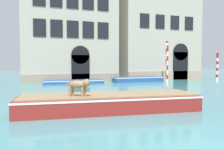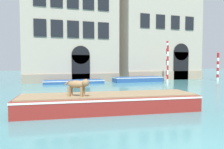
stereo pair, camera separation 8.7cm
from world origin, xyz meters
TOP-DOWN VIEW (x-y plane):
  - palazzo_left at (-0.72, 23.72)m, footprint 10.51×6.13m
  - palazzo_right at (10.82, 23.73)m, footprint 10.30×6.13m
  - boat_foreground at (-1.01, 6.20)m, footprint 8.03×2.75m
  - dog_on_deck at (-2.42, 5.91)m, footprint 0.95×0.75m
  - boat_moored_near_palazzo at (-0.84, 19.53)m, footprint 6.12×1.77m
  - boat_moored_far at (6.27, 19.40)m, footprint 5.69×1.82m
  - mooring_pole_0 at (9.52, 18.67)m, footprint 0.26×0.26m
  - mooring_pole_1 at (8.15, 16.31)m, footprint 0.19×0.19m
  - mooring_pole_2 at (15.80, 17.81)m, footprint 0.27×0.27m

SIDE VIEW (x-z plane):
  - boat_moored_near_palazzo at x=-0.84m, z-range 0.01..0.36m
  - boat_moored_far at x=6.27m, z-range 0.01..0.56m
  - boat_foreground at x=-1.01m, z-range 0.02..0.78m
  - dog_on_deck at x=-2.42m, z-range 0.87..1.61m
  - mooring_pole_2 at x=15.80m, z-range 0.02..3.36m
  - mooring_pole_1 at x=8.15m, z-range 0.02..3.91m
  - mooring_pole_0 at x=9.52m, z-range 0.02..4.61m
  - palazzo_right at x=10.82m, z-range -0.02..16.32m
  - palazzo_left at x=-0.72m, z-range -0.02..18.73m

